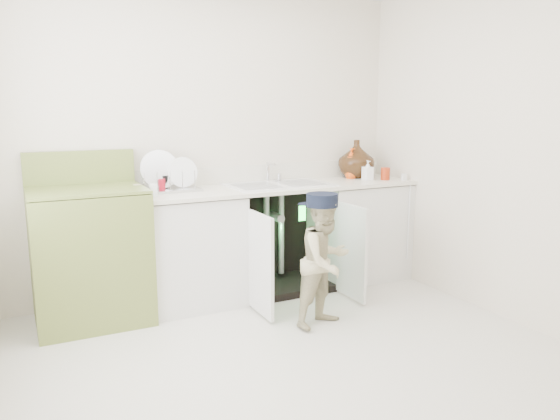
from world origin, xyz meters
The scene contains 5 objects.
ground centered at (0.00, 0.00, 0.00)m, with size 3.50×3.50×0.00m, color beige.
room_shell centered at (0.00, 0.00, 1.25)m, with size 6.00×5.50×1.26m.
counter_run centered at (0.58, 1.21, 0.48)m, with size 2.44×1.02×1.24m.
avocado_stove centered at (-0.98, 1.18, 0.50)m, with size 0.79×0.65×1.22m.
repair_worker centered at (0.49, 0.35, 0.48)m, with size 0.54×0.75×0.95m.
Camera 1 is at (-1.46, -2.83, 1.54)m, focal length 35.00 mm.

